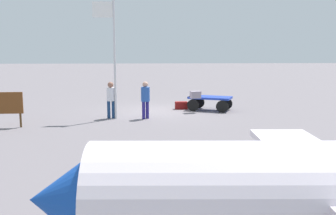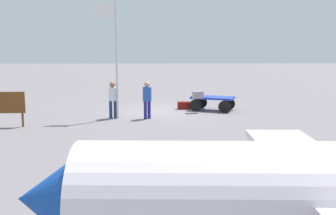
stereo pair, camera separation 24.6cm
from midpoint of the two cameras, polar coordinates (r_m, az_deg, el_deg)
name	(u,v)px [view 1 (the left image)]	position (r m, az deg, el deg)	size (l,w,h in m)	color
ground_plane	(158,111)	(18.89, -1.84, -0.51)	(120.00, 120.00, 0.00)	slate
luggage_cart	(210,101)	(19.12, 5.84, 1.04)	(2.32, 1.86, 0.69)	#203CB3
suitcase_dark	(196,95)	(18.39, 3.72, 1.91)	(0.54, 0.42, 0.33)	gray
suitcase_maroon	(181,105)	(19.45, 1.62, 0.32)	(0.63, 0.38, 0.37)	maroon
worker_lead	(111,97)	(16.96, -8.91, 1.57)	(0.38, 0.38, 1.61)	navy
worker_trailing	(145,97)	(16.69, -3.80, 1.60)	(0.53, 0.53, 1.63)	navy
airplane_near	(325,198)	(5.28, 21.08, -12.46)	(7.34, 6.49, 3.11)	white
flagpole	(112,48)	(16.75, -8.77, 8.71)	(0.94, 0.10, 5.08)	silver
signboard	(7,105)	(16.11, -23.22, 0.38)	(1.22, 0.11, 1.38)	#4C3319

